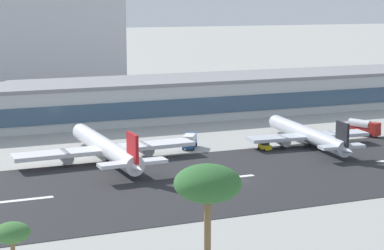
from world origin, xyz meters
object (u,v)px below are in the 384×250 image
at_px(airliner_black_tail_gate_1, 310,136).
at_px(service_baggage_tug_1, 265,146).
at_px(airliner_red_tail_gate_0, 107,149).
at_px(palm_tree_3, 12,236).
at_px(service_fuel_truck_0, 363,128).
at_px(palm_tree_2, 208,186).
at_px(terminal_building, 142,99).
at_px(service_box_truck_2, 190,141).

relative_size(airliner_black_tail_gate_1, service_baggage_tug_1, 11.70).
xyz_separation_m(airliner_red_tail_gate_0, palm_tree_3, (-27.71, -65.39, 6.48)).
xyz_separation_m(airliner_red_tail_gate_0, airliner_black_tail_gate_1, (47.25, -2.81, -0.22)).
xyz_separation_m(service_fuel_truck_0, palm_tree_3, (-94.43, -68.77, 7.31)).
height_order(airliner_red_tail_gate_0, airliner_black_tail_gate_1, airliner_red_tail_gate_0).
height_order(palm_tree_2, palm_tree_3, palm_tree_2).
bearing_deg(airliner_red_tail_gate_0, airliner_black_tail_gate_1, -95.92).
bearing_deg(palm_tree_2, palm_tree_3, 159.63).
distance_m(airliner_red_tail_gate_0, palm_tree_3, 71.31).
relative_size(airliner_red_tail_gate_0, palm_tree_2, 2.57).
distance_m(service_baggage_tug_1, palm_tree_3, 89.91).
distance_m(terminal_building, airliner_black_tail_gate_1, 56.35).
bearing_deg(terminal_building, service_baggage_tug_1, -75.93).
relative_size(service_fuel_truck_0, service_box_truck_2, 1.39).
bearing_deg(palm_tree_3, airliner_black_tail_gate_1, 39.86).
relative_size(terminal_building, palm_tree_2, 11.59).
bearing_deg(terminal_building, airliner_black_tail_gate_1, -64.72).
distance_m(airliner_red_tail_gate_0, service_fuel_truck_0, 66.81).
xyz_separation_m(service_baggage_tug_1, service_box_truck_2, (-14.80, 8.45, 0.74)).
distance_m(airliner_black_tail_gate_1, service_baggage_tug_1, 11.51).
bearing_deg(palm_tree_2, service_fuel_truck_0, 45.15).
bearing_deg(airliner_black_tail_gate_1, palm_tree_3, 134.39).
xyz_separation_m(service_fuel_truck_0, palm_tree_2, (-75.43, -75.82, 12.45)).
xyz_separation_m(airliner_red_tail_gate_0, service_fuel_truck_0, (66.72, 3.38, -0.83)).
bearing_deg(airliner_black_tail_gate_1, airliner_red_tail_gate_0, 91.13).
bearing_deg(airliner_red_tail_gate_0, service_fuel_truck_0, -89.61).
bearing_deg(terminal_building, airliner_red_tail_gate_0, -115.78).
distance_m(service_fuel_truck_0, service_baggage_tug_1, 31.41).
distance_m(palm_tree_2, palm_tree_3, 20.90).
xyz_separation_m(service_box_truck_2, palm_tree_2, (-29.76, -78.55, 12.69)).
relative_size(airliner_black_tail_gate_1, palm_tree_2, 2.36).
height_order(service_fuel_truck_0, palm_tree_2, palm_tree_2).
relative_size(service_fuel_truck_0, service_baggage_tug_1, 2.62).
xyz_separation_m(service_fuel_truck_0, service_box_truck_2, (-45.67, 2.73, -0.24)).
distance_m(terminal_building, palm_tree_2, 124.99).
distance_m(airliner_black_tail_gate_1, palm_tree_3, 97.87).
distance_m(service_baggage_tug_1, palm_tree_2, 84.15).
bearing_deg(service_fuel_truck_0, service_box_truck_2, -115.29).
distance_m(airliner_black_tail_gate_1, service_box_truck_2, 27.69).
height_order(service_fuel_truck_0, service_baggage_tug_1, service_fuel_truck_0).
bearing_deg(airliner_red_tail_gate_0, service_baggage_tug_1, -96.24).
bearing_deg(airliner_red_tail_gate_0, terminal_building, -28.29).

